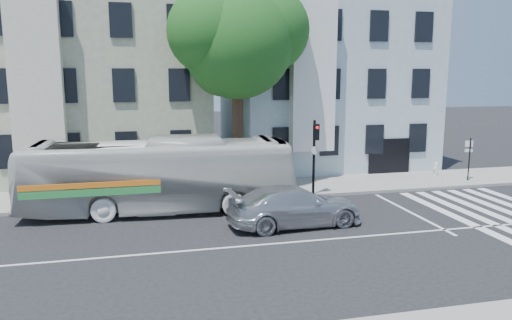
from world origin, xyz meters
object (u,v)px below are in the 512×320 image
object	(u,v)px
traffic_signal	(315,148)
bus	(160,175)
sedan	(295,206)
fire_hydrant	(436,169)

from	to	relation	value
traffic_signal	bus	bearing A→B (deg)	-177.70
bus	sedan	world-z (taller)	bus
traffic_signal	fire_hydrant	size ratio (longest dim) A/B	4.84
sedan	traffic_signal	distance (m)	4.89
traffic_signal	fire_hydrant	distance (m)	9.08
bus	fire_hydrant	distance (m)	16.28
sedan	fire_hydrant	xyz separation A→B (m)	(10.73, 6.73, -0.24)
sedan	traffic_signal	bearing A→B (deg)	-33.62
bus	traffic_signal	world-z (taller)	traffic_signal
fire_hydrant	traffic_signal	bearing A→B (deg)	-162.12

